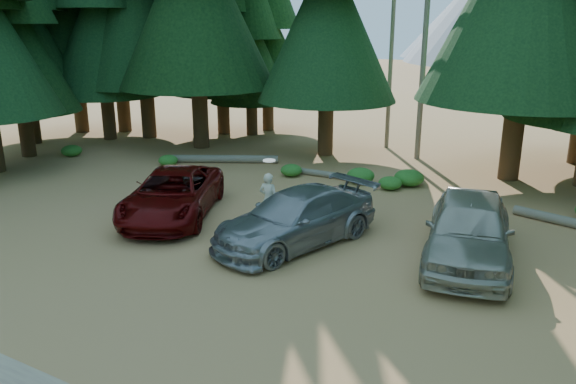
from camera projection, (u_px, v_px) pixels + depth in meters
name	position (u px, v px, depth m)	size (l,w,h in m)	color
ground	(211.00, 274.00, 13.89)	(160.00, 160.00, 0.00)	tan
forest_belt_north	(403.00, 154.00, 26.40)	(36.00, 7.00, 22.00)	black
snag_front	(426.00, 21.00, 23.85)	(0.24, 0.24, 12.00)	slate
snag_back	(392.00, 43.00, 26.33)	(0.20, 0.20, 10.00)	slate
red_pickup	(173.00, 194.00, 17.82)	(2.45, 5.31, 1.48)	#550707
silver_minivan_center	(296.00, 218.00, 15.61)	(2.11, 5.18, 1.50)	#96999E
silver_minivan_right	(469.00, 229.00, 14.39)	(2.10, 5.21, 1.78)	#ABA998
frisbee_player	(269.00, 199.00, 16.41)	(0.61, 0.44, 2.01)	beige
log_left	(224.00, 159.00, 24.76)	(0.34, 0.34, 4.79)	slate
log_mid	(335.00, 176.00, 22.27)	(0.25, 0.25, 3.07)	slate
shrub_far_left	(168.00, 160.00, 24.29)	(0.83, 0.83, 0.46)	#29641E
shrub_left	(291.00, 170.00, 22.63)	(0.87, 0.87, 0.48)	#29641E
shrub_center_left	(361.00, 176.00, 21.64)	(1.07, 1.07, 0.59)	#29641E
shrub_center_right	(409.00, 178.00, 21.27)	(1.12, 1.12, 0.62)	#29641E
shrub_right	(390.00, 183.00, 20.83)	(0.87, 0.87, 0.48)	#29641E
shrub_edge_west	(72.00, 151.00, 25.96)	(0.93, 0.93, 0.51)	#29641E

